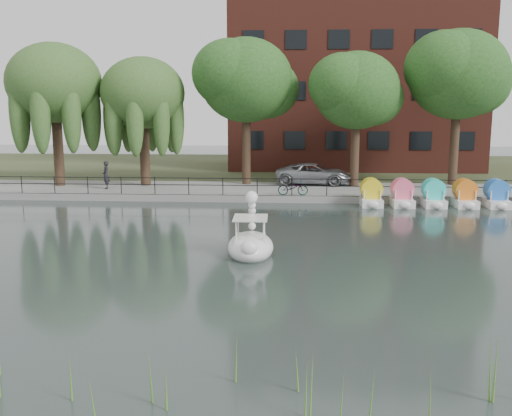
# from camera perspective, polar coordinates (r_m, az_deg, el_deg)

# --- Properties ---
(ground_plane) EXTENTS (120.00, 120.00, 0.00)m
(ground_plane) POSITION_cam_1_polar(r_m,az_deg,el_deg) (20.15, -2.13, -5.65)
(ground_plane) COLOR #424F4B
(promenade) EXTENTS (40.00, 6.00, 0.40)m
(promenade) POSITION_cam_1_polar(r_m,az_deg,el_deg) (35.74, 0.39, 1.68)
(promenade) COLOR gray
(promenade) RESTS_ON ground_plane
(kerb) EXTENTS (40.00, 0.25, 0.40)m
(kerb) POSITION_cam_1_polar(r_m,az_deg,el_deg) (32.83, 0.10, 0.92)
(kerb) COLOR gray
(kerb) RESTS_ON ground_plane
(land_strip) EXTENTS (60.00, 22.00, 0.36)m
(land_strip) POSITION_cam_1_polar(r_m,az_deg,el_deg) (49.61, 1.28, 4.06)
(land_strip) COLOR #47512D
(land_strip) RESTS_ON ground_plane
(railing) EXTENTS (32.00, 0.05, 1.00)m
(railing) POSITION_cam_1_polar(r_m,az_deg,el_deg) (32.89, 0.12, 2.60)
(railing) COLOR black
(railing) RESTS_ON promenade
(apartment_building) EXTENTS (20.00, 10.07, 18.00)m
(apartment_building) POSITION_cam_1_polar(r_m,az_deg,el_deg) (49.67, 9.69, 14.53)
(apartment_building) COLOR #4C1E16
(apartment_building) RESTS_ON land_strip
(willow_left) EXTENTS (5.88, 5.88, 9.01)m
(willow_left) POSITION_cam_1_polar(r_m,az_deg,el_deg) (38.80, -19.53, 11.66)
(willow_left) COLOR #473323
(willow_left) RESTS_ON promenade
(willow_mid) EXTENTS (5.32, 5.32, 8.15)m
(willow_mid) POSITION_cam_1_polar(r_m,az_deg,el_deg) (37.50, -11.26, 11.16)
(willow_mid) COLOR #473323
(willow_mid) RESTS_ON promenade
(broadleaf_center) EXTENTS (6.00, 6.00, 9.25)m
(broadleaf_center) POSITION_cam_1_polar(r_m,az_deg,el_deg) (37.44, -0.99, 12.60)
(broadleaf_center) COLOR #473323
(broadleaf_center) RESTS_ON promenade
(broadleaf_right) EXTENTS (5.40, 5.40, 8.32)m
(broadleaf_right) POSITION_cam_1_polar(r_m,az_deg,el_deg) (37.02, 10.03, 11.43)
(broadleaf_right) COLOR #473323
(broadleaf_right) RESTS_ON promenade
(broadleaf_far) EXTENTS (6.30, 6.30, 9.71)m
(broadleaf_far) POSITION_cam_1_polar(r_m,az_deg,el_deg) (39.28, 19.60, 12.40)
(broadleaf_far) COLOR #473323
(broadleaf_far) RESTS_ON promenade
(minivan) EXTENTS (3.34, 5.96, 1.58)m
(minivan) POSITION_cam_1_polar(r_m,az_deg,el_deg) (37.61, 5.81, 3.58)
(minivan) COLOR gray
(minivan) RESTS_ON promenade
(bicycle) EXTENTS (0.61, 1.72, 1.00)m
(bicycle) POSITION_cam_1_polar(r_m,az_deg,el_deg) (32.94, 3.72, 2.16)
(bicycle) COLOR gray
(bicycle) RESTS_ON promenade
(pedestrian) EXTENTS (0.72, 0.84, 1.98)m
(pedestrian) POSITION_cam_1_polar(r_m,az_deg,el_deg) (36.49, -14.78, 3.40)
(pedestrian) COLOR black
(pedestrian) RESTS_ON promenade
(swan_boat) EXTENTS (1.76, 2.83, 2.29)m
(swan_boat) POSITION_cam_1_polar(r_m,az_deg,el_deg) (21.29, -0.54, -3.38)
(swan_boat) COLOR white
(swan_boat) RESTS_ON ground_plane
(pedal_boat_row) EXTENTS (9.65, 1.70, 1.40)m
(pedal_boat_row) POSITION_cam_1_polar(r_m,az_deg,el_deg) (33.11, 18.74, 1.17)
(pedal_boat_row) COLOR white
(pedal_boat_row) RESTS_ON ground_plane
(reed_bank) EXTENTS (24.00, 2.40, 1.20)m
(reed_bank) POSITION_cam_1_polar(r_m,az_deg,el_deg) (10.95, 3.63, -16.43)
(reed_bank) COLOR #669938
(reed_bank) RESTS_ON ground_plane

